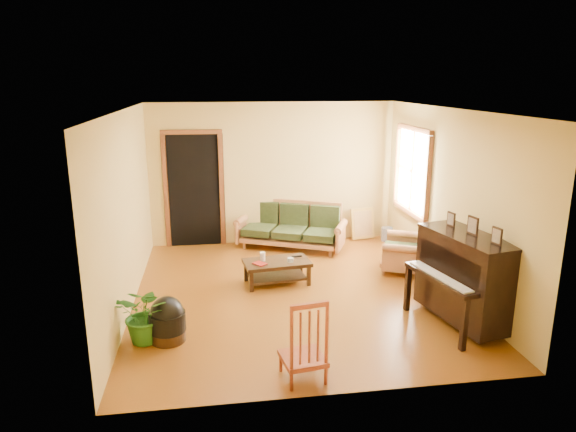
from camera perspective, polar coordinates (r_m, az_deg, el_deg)
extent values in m
plane|color=#64330D|center=(7.50, 0.71, -8.53)|extent=(5.00, 5.00, 0.00)
cube|color=black|center=(9.48, -10.39, 2.76)|extent=(1.08, 0.16, 2.05)
cube|color=white|center=(8.86, 13.66, 4.87)|extent=(0.12, 1.36, 1.46)
cube|color=#A0623A|center=(9.29, 0.29, -1.15)|extent=(2.08, 1.53, 0.82)
cube|color=black|center=(7.77, -1.24, -6.25)|extent=(1.03, 0.65, 0.36)
cube|color=#A0623A|center=(8.40, 12.81, -3.27)|extent=(1.06, 1.08, 0.83)
cube|color=black|center=(6.76, 19.03, -6.73)|extent=(1.03, 1.45, 1.17)
cylinder|color=black|center=(6.30, -13.23, -11.66)|extent=(0.57, 0.57, 0.41)
cube|color=maroon|center=(5.33, 1.69, -13.38)|extent=(0.49, 0.53, 0.91)
cube|color=gold|center=(9.93, 8.28, -0.81)|extent=(0.49, 0.21, 0.63)
cylinder|color=#314593|center=(9.96, 10.92, -2.00)|extent=(0.24, 0.24, 0.26)
imported|color=#235E1B|center=(6.28, -15.50, -10.43)|extent=(0.80, 0.76, 0.71)
imported|color=maroon|center=(7.52, -3.55, -5.47)|extent=(0.24, 0.25, 0.02)
cylinder|color=white|center=(7.71, -2.85, -4.51)|extent=(0.09, 0.09, 0.13)
cylinder|color=silver|center=(7.66, 0.28, -4.89)|extent=(0.10, 0.10, 0.06)
cube|color=black|center=(7.88, 0.98, -4.49)|extent=(0.16, 0.07, 0.02)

